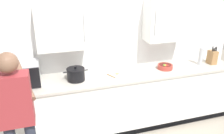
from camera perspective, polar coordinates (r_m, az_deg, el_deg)
back_wall_tiled at (r=3.63m, az=0.51°, el=6.88°), size 4.33×0.44×2.63m
counter_unit at (r=3.70m, az=2.02°, el=-8.40°), size 3.85×0.66×0.93m
microwave_oven at (r=3.31m, az=-22.69°, el=-1.88°), size 0.54×0.41×0.31m
knife_block at (r=4.21m, az=23.81°, el=2.29°), size 0.11×0.15×0.31m
fruit_bowl at (r=3.75m, az=13.17°, el=0.13°), size 0.24×0.24×0.09m
wooden_spoon at (r=3.44m, az=0.59°, el=-1.86°), size 0.20×0.18×0.02m
stock_pot at (r=3.28m, az=-9.05°, el=-1.82°), size 0.35×0.26×0.21m
thermos_flask at (r=4.08m, az=21.38°, el=2.56°), size 0.08×0.08×0.29m
person_figure at (r=2.56m, az=-22.78°, el=-10.94°), size 0.44×0.65×1.69m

